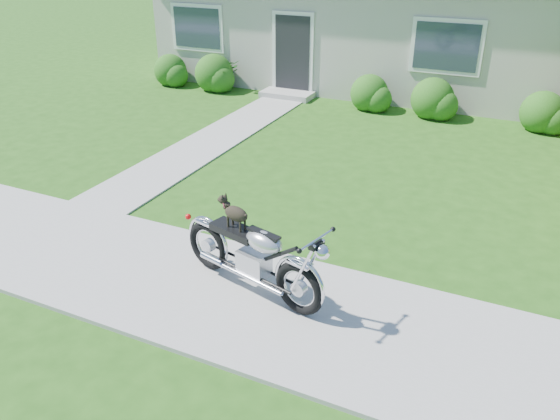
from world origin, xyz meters
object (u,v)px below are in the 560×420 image
object	(u,v)px
potted_plant_left	(225,76)
potted_plant_right	(367,96)
motorcycle_with_dog	(253,255)
house	(381,4)

from	to	relation	value
potted_plant_left	potted_plant_right	xyz separation A→B (m)	(4.14, 0.00, -0.10)
motorcycle_with_dog	potted_plant_right	bearing A→B (deg)	112.51
house	potted_plant_right	size ratio (longest dim) A/B	19.35
potted_plant_left	potted_plant_right	size ratio (longest dim) A/B	1.31
potted_plant_left	potted_plant_right	bearing A→B (deg)	0.00
potted_plant_left	motorcycle_with_dog	size ratio (longest dim) A/B	0.39
potted_plant_right	motorcycle_with_dog	world-z (taller)	motorcycle_with_dog
potted_plant_right	house	bearing A→B (deg)	102.44
potted_plant_left	motorcycle_with_dog	distance (m)	9.92
house	potted_plant_right	distance (m)	3.98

